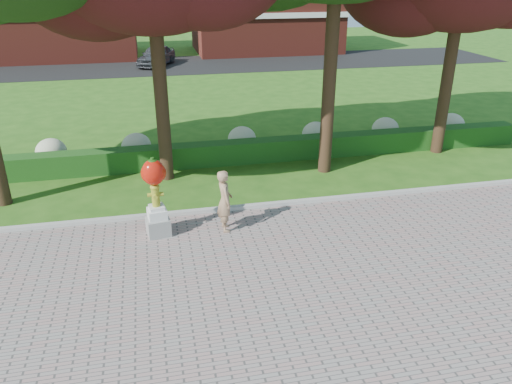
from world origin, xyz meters
The scene contains 11 objects.
ground centered at (0.00, 0.00, 0.00)m, with size 100.00×100.00×0.00m, color #275615.
walkway centered at (0.00, -4.00, 0.02)m, with size 40.00×14.00×0.04m, color gray.
curb centered at (0.00, 3.00, 0.07)m, with size 40.00×0.18×0.15m, color #ADADA5.
lawn_hedge centered at (0.00, 7.00, 0.40)m, with size 24.00×0.70×0.80m, color #1D4313.
hydrangea_row centered at (0.57, 8.00, 0.55)m, with size 20.10×1.10×0.99m.
street centered at (0.00, 28.00, 0.01)m, with size 50.00×8.00×0.02m, color black.
building_left centered at (-10.00, 34.00, 3.50)m, with size 14.00×8.00×7.00m, color maroon.
building_right centered at (8.00, 34.00, 3.20)m, with size 12.00×8.00×6.40m, color maroon.
hydrant_sculpture centered at (-2.44, 1.96, 1.20)m, with size 0.68×0.68×2.20m.
woman centered at (-0.64, 1.85, 0.91)m, with size 0.63×0.41×1.73m, color #A37F5D.
parked_car centered at (-1.60, 28.10, 0.74)m, with size 1.70×4.23×1.44m, color #3E4046.
Camera 1 is at (-2.39, -10.15, 6.59)m, focal length 35.00 mm.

